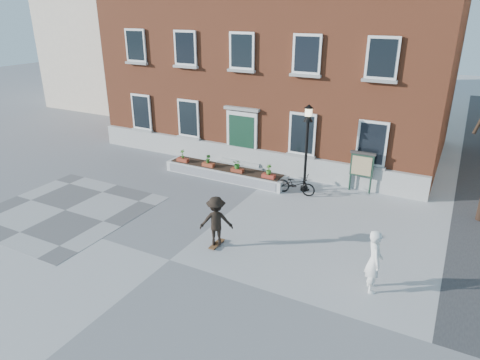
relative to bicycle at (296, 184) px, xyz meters
The scene contains 10 objects.
ground 7.19m from the bicycle, 103.75° to the right, with size 100.00×100.00×0.00m, color #9FA0A2.
checker_patch 9.76m from the bicycle, 142.23° to the right, with size 6.00×6.00×0.01m, color #545356.
distant_building 24.38m from the bicycle, 146.53° to the left, with size 10.00×12.00×13.00m, color beige.
bicycle is the anchor object (origin of this frame).
bystander 7.07m from the bicycle, 50.75° to the right, with size 0.71×0.46×1.94m, color white.
brick_building 9.84m from the bicycle, 117.89° to the left, with size 18.40×10.85×12.60m.
planter_assembly 3.70m from the bicycle, behind, with size 6.20×1.12×1.15m.
lamp_post 2.16m from the bicycle, 69.19° to the left, with size 0.40×0.40×3.93m.
notice_board 3.02m from the bicycle, 32.78° to the left, with size 1.10×0.16×1.87m.
skateboarder 5.53m from the bicycle, 98.52° to the right, with size 1.32×1.12×1.85m.
Camera 1 is at (7.67, -9.52, 7.72)m, focal length 32.00 mm.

